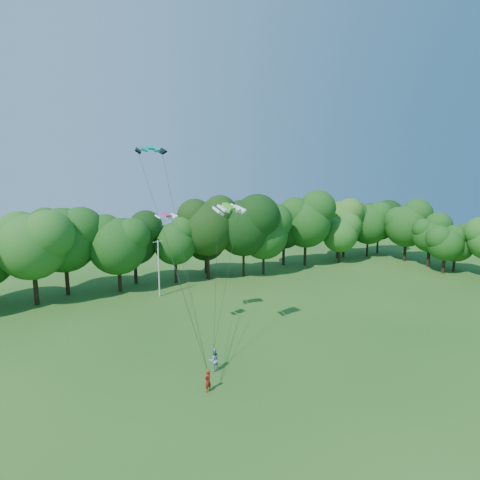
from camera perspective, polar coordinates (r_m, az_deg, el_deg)
name	(u,v)px	position (r m, az deg, el deg)	size (l,w,h in m)	color
ground	(322,428)	(26.76, 12.37, -26.14)	(160.00, 160.00, 0.00)	#215216
utility_pole	(159,268)	(49.85, -12.29, -4.13)	(1.40, 0.69, 7.50)	silver
kite_flyer_left	(208,381)	(29.25, -4.94, -20.57)	(0.62, 0.41, 1.71)	#A92015
kite_flyer_right	(214,360)	(31.79, -4.02, -17.72)	(0.93, 0.72, 1.91)	#92ACCB
kite_teal	(150,147)	(34.53, -13.53, 13.57)	(2.68, 1.37, 0.51)	#048B82
kite_green	(229,206)	(33.42, -1.73, 5.15)	(3.15, 1.88, 0.62)	#46C11D
kite_pink	(166,215)	(34.30, -11.20, 3.81)	(2.13, 1.49, 0.35)	#C53670
tree_back_center	(208,227)	(56.54, -4.97, 2.05)	(8.93, 8.93, 12.99)	black
tree_back_east	(339,215)	(73.47, 14.85, 3.71)	(9.21, 9.21, 13.40)	#332614
tree_flank_east	(457,238)	(70.77, 30.12, 0.32)	(6.26, 6.26, 9.11)	#372816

